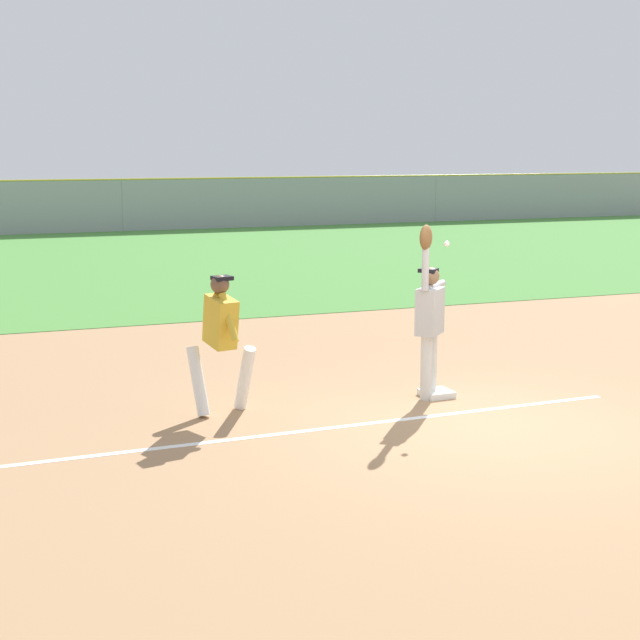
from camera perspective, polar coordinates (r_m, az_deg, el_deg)
ground_plane at (r=11.41m, az=9.99°, el=-6.31°), size 82.42×82.42×0.00m
outfield_grass at (r=27.68m, az=-8.59°, el=3.59°), size 53.16×19.50×0.01m
chalk_foul_line at (r=10.58m, az=-10.45°, el=-7.64°), size 12.00×0.39×0.01m
first_base at (r=12.64m, az=7.00°, el=-4.39°), size 0.40×0.40×0.08m
fielder at (r=12.31m, az=6.56°, el=0.37°), size 0.71×0.71×2.28m
runner at (r=11.62m, az=-5.96°, el=-0.84°), size 0.82×0.84×1.72m
baseball at (r=12.18m, az=7.60°, el=4.55°), size 0.07×0.07×0.07m
outfield_fence at (r=37.16m, az=-11.76°, el=6.76°), size 53.24×0.08×2.00m
parked_car_silver at (r=41.07m, az=-13.26°, el=6.57°), size 4.51×2.34×1.25m
parked_car_blue at (r=41.81m, az=-4.96°, el=6.87°), size 4.51×2.34×1.25m
parked_car_red at (r=43.65m, az=2.48°, el=7.05°), size 4.55×2.42×1.25m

